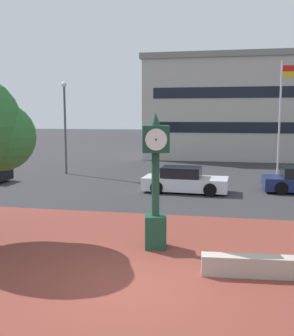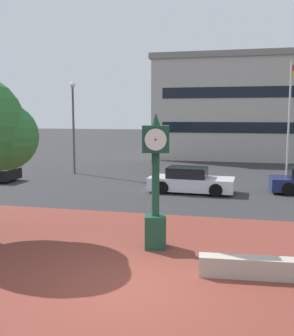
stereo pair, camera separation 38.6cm
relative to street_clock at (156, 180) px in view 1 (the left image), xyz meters
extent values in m
plane|color=#2D2D30|center=(-0.05, -2.70, -2.02)|extent=(200.00, 200.00, 0.00)
cube|color=brown|center=(-0.05, -1.41, -2.02)|extent=(44.00, 10.57, 0.01)
cube|color=#ADA393|center=(3.03, -1.58, -1.77)|extent=(3.22, 0.64, 0.50)
cube|color=#19422D|center=(0.00, 0.00, -1.53)|extent=(0.73, 0.73, 0.98)
cylinder|color=#19422D|center=(0.00, 0.00, -0.12)|extent=(0.23, 0.23, 1.85)
cube|color=#19422D|center=(0.00, 0.00, 1.18)|extent=(0.89, 0.89, 0.75)
cylinder|color=white|center=(-0.08, 0.38, 1.18)|extent=(0.60, 0.15, 0.60)
sphere|color=black|center=(-0.08, 0.40, 1.18)|extent=(0.05, 0.05, 0.05)
cylinder|color=white|center=(0.08, -0.38, 1.18)|extent=(0.60, 0.15, 0.60)
sphere|color=black|center=(0.08, -0.40, 1.18)|extent=(0.05, 0.05, 0.05)
cone|color=#19422D|center=(0.00, 0.00, 1.74)|extent=(0.26, 0.26, 0.36)
sphere|color=#2D7033|center=(-4.95, 0.19, 1.18)|extent=(2.16, 2.16, 2.16)
cylinder|color=black|center=(-11.18, 10.24, -1.70)|extent=(0.64, 0.22, 0.64)
cube|color=silver|center=(0.06, 8.66, -1.58)|extent=(4.31, 1.92, 0.64)
cube|color=black|center=(-0.15, 8.67, -1.02)|extent=(2.01, 1.57, 0.56)
cylinder|color=black|center=(1.41, 9.40, -1.70)|extent=(0.65, 0.25, 0.64)
cylinder|color=black|center=(1.33, 7.79, -1.70)|extent=(0.65, 0.25, 0.64)
cylinder|color=black|center=(-1.22, 9.52, -1.70)|extent=(0.65, 0.25, 0.64)
cylinder|color=black|center=(-1.29, 7.91, -1.70)|extent=(0.65, 0.25, 0.64)
cylinder|color=black|center=(4.73, 10.52, -1.70)|extent=(0.64, 0.23, 0.64)
cylinder|color=black|center=(4.77, 8.88, -1.70)|extent=(0.64, 0.23, 0.64)
cylinder|color=silver|center=(5.45, 15.79, 1.57)|extent=(0.12, 0.12, 7.18)
sphere|color=gold|center=(5.45, 15.79, 5.22)|extent=(0.14, 0.14, 0.14)
cube|color=red|center=(6.13, 15.79, 4.82)|extent=(1.23, 0.02, 0.38)
cube|color=gold|center=(6.13, 15.79, 4.44)|extent=(1.23, 0.02, 0.38)
cube|color=#B2ADA3|center=(4.97, 29.98, 2.29)|extent=(20.06, 15.08, 8.62)
cube|color=gray|center=(4.97, 29.98, 6.85)|extent=(20.46, 15.38, 0.50)
cube|color=black|center=(4.97, 22.42, 0.85)|extent=(18.05, 0.04, 0.90)
cube|color=black|center=(4.97, 22.42, 3.73)|extent=(18.05, 0.04, 0.90)
cylinder|color=#4C4C51|center=(-8.34, 13.43, 0.83)|extent=(0.14, 0.14, 5.70)
sphere|color=white|center=(-8.34, 13.43, 3.83)|extent=(0.36, 0.36, 0.36)
camera|label=1|loc=(1.88, -11.01, 1.84)|focal=41.99mm
camera|label=2|loc=(2.26, -10.93, 1.84)|focal=41.99mm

